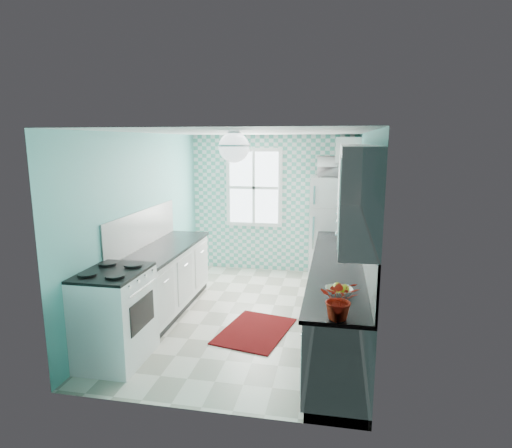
% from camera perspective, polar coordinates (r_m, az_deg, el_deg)
% --- Properties ---
extents(floor, '(3.00, 4.40, 0.02)m').
position_cam_1_polar(floor, '(6.11, -0.92, -12.11)').
color(floor, white).
rests_on(floor, ground).
extents(ceiling, '(3.00, 4.40, 0.02)m').
position_cam_1_polar(ceiling, '(5.62, -1.00, 12.24)').
color(ceiling, white).
rests_on(ceiling, wall_back).
extents(wall_back, '(3.00, 0.02, 2.50)m').
position_cam_1_polar(wall_back, '(7.88, 2.30, 2.69)').
color(wall_back, '#60BAB4').
rests_on(wall_back, floor).
extents(wall_front, '(3.00, 0.02, 2.50)m').
position_cam_1_polar(wall_front, '(3.67, -8.02, -7.22)').
color(wall_front, '#60BAB4').
rests_on(wall_front, floor).
extents(wall_left, '(0.02, 4.40, 2.50)m').
position_cam_1_polar(wall_left, '(6.21, -14.72, 0.08)').
color(wall_left, '#60BAB4').
rests_on(wall_left, floor).
extents(wall_right, '(0.02, 4.40, 2.50)m').
position_cam_1_polar(wall_right, '(5.63, 14.27, -1.01)').
color(wall_right, '#60BAB4').
rests_on(wall_right, floor).
extents(accent_wall, '(3.00, 0.01, 2.50)m').
position_cam_1_polar(accent_wall, '(7.86, 2.28, 2.67)').
color(accent_wall, '#55B69F').
rests_on(accent_wall, wall_back).
extents(window, '(1.04, 0.05, 1.44)m').
position_cam_1_polar(window, '(7.85, -0.27, 4.88)').
color(window, white).
rests_on(window, wall_back).
extents(backsplash_right, '(0.02, 3.60, 0.51)m').
position_cam_1_polar(backsplash_right, '(5.25, 14.25, -2.48)').
color(backsplash_right, white).
rests_on(backsplash_right, wall_right).
extents(backsplash_left, '(0.02, 2.15, 0.51)m').
position_cam_1_polar(backsplash_left, '(6.15, -14.81, -0.56)').
color(backsplash_left, white).
rests_on(backsplash_left, wall_left).
extents(upper_cabinets_right, '(0.33, 3.20, 0.90)m').
position_cam_1_polar(upper_cabinets_right, '(4.93, 12.99, 5.03)').
color(upper_cabinets_right, white).
rests_on(upper_cabinets_right, wall_right).
extents(upper_cabinet_fridge, '(0.40, 0.74, 0.40)m').
position_cam_1_polar(upper_cabinet_fridge, '(7.34, 12.16, 9.69)').
color(upper_cabinet_fridge, white).
rests_on(upper_cabinet_fridge, wall_right).
extents(ceiling_light, '(0.34, 0.34, 0.35)m').
position_cam_1_polar(ceiling_light, '(4.84, -2.95, 10.21)').
color(ceiling_light, silver).
rests_on(ceiling_light, ceiling).
extents(base_cabinets_right, '(0.60, 3.60, 0.90)m').
position_cam_1_polar(base_cabinets_right, '(5.46, 10.81, -10.00)').
color(base_cabinets_right, white).
rests_on(base_cabinets_right, floor).
extents(countertop_right, '(0.63, 3.60, 0.04)m').
position_cam_1_polar(countertop_right, '(5.31, 10.83, -5.26)').
color(countertop_right, black).
rests_on(countertop_right, base_cabinets_right).
extents(base_cabinets_left, '(0.60, 2.15, 0.90)m').
position_cam_1_polar(base_cabinets_left, '(6.22, -12.06, -7.40)').
color(base_cabinets_left, white).
rests_on(base_cabinets_left, floor).
extents(countertop_left, '(0.63, 2.15, 0.04)m').
position_cam_1_polar(countertop_left, '(6.09, -12.10, -3.21)').
color(countertop_left, black).
rests_on(countertop_left, base_cabinets_left).
extents(fridge, '(0.78, 0.78, 1.80)m').
position_cam_1_polar(fridge, '(7.47, 10.28, -0.66)').
color(fridge, white).
rests_on(fridge, floor).
extents(stove, '(0.67, 0.84, 1.01)m').
position_cam_1_polar(stove, '(5.01, -18.40, -11.40)').
color(stove, silver).
rests_on(stove, floor).
extents(sink, '(0.54, 0.45, 0.53)m').
position_cam_1_polar(sink, '(6.27, 11.02, -2.66)').
color(sink, silver).
rests_on(sink, countertop_right).
extents(rug, '(0.98, 1.23, 0.02)m').
position_cam_1_polar(rug, '(5.62, -0.14, -14.07)').
color(rug, maroon).
rests_on(rug, floor).
extents(dish_towel, '(0.09, 0.26, 0.39)m').
position_cam_1_polar(dish_towel, '(6.03, 7.85, -7.55)').
color(dish_towel, '#67B59C').
rests_on(dish_towel, base_cabinets_right).
extents(fruit_bowl, '(0.31, 0.31, 0.07)m').
position_cam_1_polar(fruit_bowl, '(4.22, 11.04, -8.81)').
color(fruit_bowl, silver).
rests_on(fruit_bowl, countertop_right).
extents(potted_plant, '(0.32, 0.28, 0.35)m').
position_cam_1_polar(potted_plant, '(3.63, 11.14, -9.75)').
color(potted_plant, '#B32713').
rests_on(potted_plant, countertop_right).
extents(soap_bottle, '(0.10, 0.10, 0.18)m').
position_cam_1_polar(soap_bottle, '(6.58, 11.46, -1.12)').
color(soap_bottle, '#9CA7AF').
rests_on(soap_bottle, countertop_right).
extents(microwave, '(0.63, 0.45, 0.34)m').
position_cam_1_polar(microwave, '(7.33, 10.57, 7.55)').
color(microwave, white).
rests_on(microwave, fridge).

